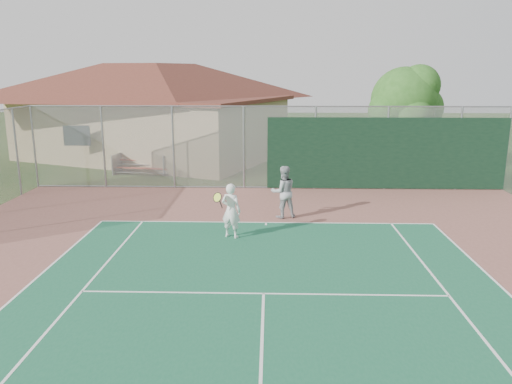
# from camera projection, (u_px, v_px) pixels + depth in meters

# --- Properties ---
(back_fence) EXTENTS (20.08, 0.11, 3.53)m
(back_fence) POSITION_uv_depth(u_px,v_px,m) (317.00, 150.00, 21.00)
(back_fence) COLOR gray
(back_fence) RESTS_ON ground
(clubhouse) EXTENTS (17.43, 14.71, 6.39)m
(clubhouse) POSITION_uv_depth(u_px,v_px,m) (152.00, 101.00, 28.90)
(clubhouse) COLOR tan
(clubhouse) RESTS_ON ground
(bleachers) EXTENTS (2.78, 1.82, 0.98)m
(bleachers) POSITION_uv_depth(u_px,v_px,m) (144.00, 162.00, 24.75)
(bleachers) COLOR #B34129
(bleachers) RESTS_ON ground
(tree) EXTENTS (3.77, 3.57, 5.25)m
(tree) POSITION_uv_depth(u_px,v_px,m) (406.00, 103.00, 23.99)
(tree) COLOR #321F12
(tree) RESTS_ON ground
(player_white_front) EXTENTS (0.93, 0.80, 1.65)m
(player_white_front) POSITION_uv_depth(u_px,v_px,m) (231.00, 211.00, 14.82)
(player_white_front) COLOR white
(player_white_front) RESTS_ON ground
(player_grey_back) EXTENTS (1.02, 0.89, 1.78)m
(player_grey_back) POSITION_uv_depth(u_px,v_px,m) (283.00, 192.00, 16.90)
(player_grey_back) COLOR #A2A4A7
(player_grey_back) RESTS_ON ground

